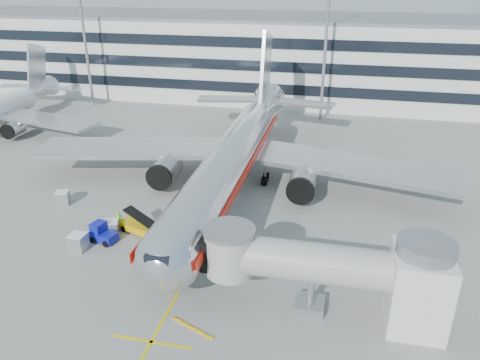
% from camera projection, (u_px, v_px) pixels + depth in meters
% --- Properties ---
extents(ground, '(180.00, 180.00, 0.00)m').
position_uv_depth(ground, '(207.00, 239.00, 45.11)').
color(ground, gray).
rests_on(ground, ground).
extents(lead_in_line, '(0.25, 70.00, 0.01)m').
position_uv_depth(lead_in_line, '(232.00, 194.00, 54.00)').
color(lead_in_line, '#DAC10B').
rests_on(lead_in_line, ground).
extents(stop_bar, '(6.00, 0.25, 0.01)m').
position_uv_depth(stop_bar, '(151.00, 342.00, 32.67)').
color(stop_bar, '#DAC10B').
rests_on(stop_bar, ground).
extents(main_jet, '(50.95, 48.70, 16.06)m').
position_uv_depth(main_jet, '(235.00, 155.00, 53.78)').
color(main_jet, silver).
rests_on(main_jet, ground).
extents(jet_bridge, '(17.80, 4.50, 7.00)m').
position_uv_depth(jet_bridge, '(336.00, 269.00, 33.97)').
color(jet_bridge, silver).
rests_on(jet_bridge, ground).
extents(terminal, '(150.00, 24.25, 15.60)m').
position_uv_depth(terminal, '(288.00, 57.00, 93.40)').
color(terminal, silver).
rests_on(terminal, ground).
extents(light_mast_west, '(2.40, 1.20, 25.45)m').
position_uv_depth(light_mast_west, '(83.00, 24.00, 83.31)').
color(light_mast_west, gray).
rests_on(light_mast_west, ground).
extents(light_mast_centre, '(2.40, 1.20, 25.45)m').
position_uv_depth(light_mast_centre, '(327.00, 30.00, 74.71)').
color(light_mast_centre, gray).
rests_on(light_mast_centre, ground).
extents(belt_loader, '(5.03, 3.18, 2.36)m').
position_uv_depth(belt_loader, '(142.00, 227.00, 45.88)').
color(belt_loader, '#DAA709').
rests_on(belt_loader, ground).
extents(baggage_tug, '(2.79, 2.12, 1.89)m').
position_uv_depth(baggage_tug, '(102.00, 233.00, 44.46)').
color(baggage_tug, '#0E159A').
rests_on(baggage_tug, ground).
extents(cargo_container_left, '(1.53, 1.53, 1.56)m').
position_uv_depth(cargo_container_left, '(78.00, 242.00, 43.15)').
color(cargo_container_left, '#A6A9AD').
rests_on(cargo_container_left, ground).
extents(cargo_container_right, '(1.74, 1.74, 1.45)m').
position_uv_depth(cargo_container_right, '(63.00, 198.00, 51.59)').
color(cargo_container_right, '#A6A9AD').
rests_on(cargo_container_right, ground).
extents(cargo_container_front, '(1.74, 1.74, 1.46)m').
position_uv_depth(cargo_container_front, '(111.00, 228.00, 45.63)').
color(cargo_container_front, '#A6A9AD').
rests_on(cargo_container_front, ground).
extents(ramp_worker, '(0.74, 0.84, 1.95)m').
position_uv_depth(ramp_worker, '(119.00, 221.00, 46.44)').
color(ramp_worker, '#7DEC18').
rests_on(ramp_worker, ground).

